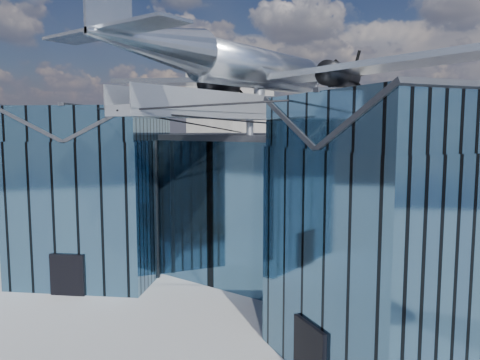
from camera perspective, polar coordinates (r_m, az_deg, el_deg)
The scene contains 4 objects.
ground_plane at distance 28.48m, azimuth -2.53°, elevation -14.92°, with size 120.00×120.00×0.00m, color gray.
museum at distance 31.60m, azimuth 4.20°, elevation -2.39°, with size 32.88×24.50×17.60m.
bg_towers at distance 72.54m, azimuth 25.03°, elevation 5.46°, with size 77.00×24.50×26.00m.
tree_plaza_w at distance 40.54m, azimuth -18.54°, elevation -2.86°, with size 4.34×4.34×6.04m.
Camera 1 is at (17.04, -20.36, 10.29)m, focal length 35.00 mm.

